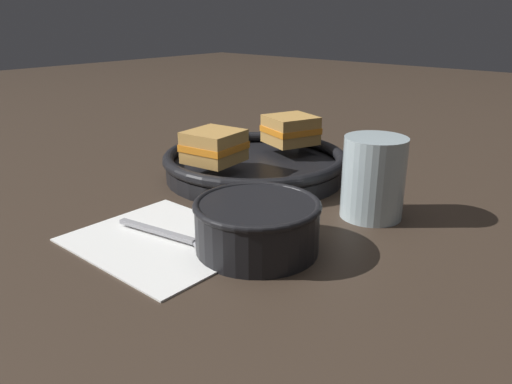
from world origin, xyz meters
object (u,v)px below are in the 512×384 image
at_px(spoon, 197,242).
at_px(sandwich_near_left, 291,130).
at_px(drinking_glass, 373,178).
at_px(skillet, 255,164).
at_px(soup_bowl, 257,223).
at_px(sandwich_near_right, 214,146).

distance_m(spoon, sandwich_near_left, 0.34).
relative_size(spoon, sandwich_near_left, 1.72).
height_order(spoon, drinking_glass, drinking_glass).
distance_m(spoon, drinking_glass, 0.24).
bearing_deg(skillet, sandwich_near_left, 83.56).
height_order(soup_bowl, sandwich_near_right, sandwich_near_right).
bearing_deg(drinking_glass, soup_bowl, -105.46).
relative_size(spoon, sandwich_near_right, 1.97).
distance_m(sandwich_near_right, drinking_glass, 0.24).
height_order(soup_bowl, skillet, soup_bowl).
xyz_separation_m(soup_bowl, sandwich_near_right, (-0.18, 0.12, 0.03)).
bearing_deg(sandwich_near_right, drinking_glass, 13.61).
xyz_separation_m(skillet, sandwich_near_right, (-0.01, -0.08, 0.04)).
bearing_deg(sandwich_near_left, drinking_glass, -26.42).
xyz_separation_m(soup_bowl, spoon, (-0.05, -0.04, -0.03)).
xyz_separation_m(spoon, sandwich_near_left, (-0.11, 0.32, 0.06)).
xyz_separation_m(sandwich_near_left, sandwich_near_right, (-0.02, -0.16, 0.00)).
xyz_separation_m(sandwich_near_left, drinking_glass, (0.21, -0.11, -0.01)).
height_order(soup_bowl, spoon, soup_bowl).
height_order(spoon, skillet, skillet).
bearing_deg(soup_bowl, spoon, -140.64).
height_order(spoon, sandwich_near_right, sandwich_near_right).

